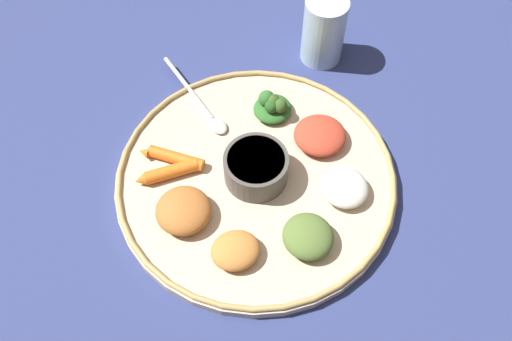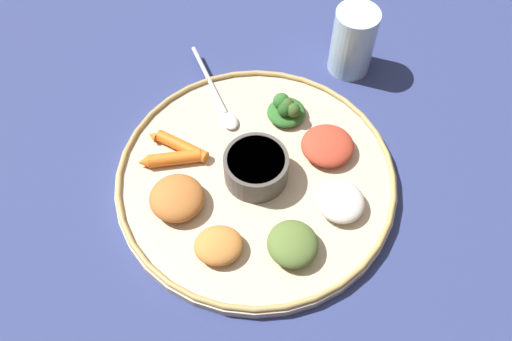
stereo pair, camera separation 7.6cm
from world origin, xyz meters
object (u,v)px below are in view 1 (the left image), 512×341
at_px(center_bowl, 256,167).
at_px(spoon, 203,106).
at_px(carrot_outer, 167,173).
at_px(carrot_near_spoon, 172,158).
at_px(drinking_glass, 323,34).
at_px(greens_pile, 272,106).

height_order(center_bowl, spoon, center_bowl).
xyz_separation_m(spoon, carrot_outer, (0.02, 0.13, 0.01)).
distance_m(center_bowl, carrot_outer, 0.13).
xyz_separation_m(carrot_near_spoon, drinking_glass, (-0.18, -0.27, 0.02)).
xyz_separation_m(center_bowl, greens_pile, (0.00, -0.12, -0.01)).
distance_m(spoon, drinking_glass, 0.23).
bearing_deg(center_bowl, carrot_near_spoon, 0.48).
bearing_deg(center_bowl, greens_pile, -89.27).
height_order(greens_pile, drinking_glass, drinking_glass).
xyz_separation_m(center_bowl, spoon, (0.11, -0.10, -0.02)).
distance_m(center_bowl, greens_pile, 0.12).
relative_size(center_bowl, greens_pile, 1.11).
distance_m(center_bowl, spoon, 0.15).
xyz_separation_m(center_bowl, carrot_outer, (0.12, 0.03, -0.01)).
height_order(center_bowl, drinking_glass, drinking_glass).
bearing_deg(greens_pile, drinking_glass, -109.59).
relative_size(carrot_near_spoon, carrot_outer, 1.14).
bearing_deg(drinking_glass, center_bowl, 78.89).
relative_size(carrot_outer, drinking_glass, 0.76).
bearing_deg(spoon, carrot_near_spoon, 81.09).
bearing_deg(greens_pile, carrot_outer, 49.87).
height_order(greens_pile, carrot_outer, greens_pile).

